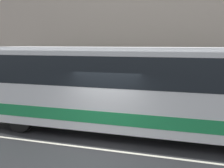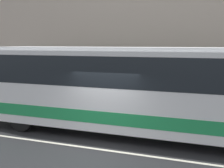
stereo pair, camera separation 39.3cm
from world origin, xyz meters
The scene contains 5 objects.
ground_plane centered at (0.00, 0.00, 0.00)m, with size 60.00×60.00×0.00m, color #262628.
sidewalk centered at (0.00, 5.44, 0.08)m, with size 60.00×2.89×0.17m.
building_facade centered at (0.00, 7.03, 5.67)m, with size 60.00×0.35×11.75m.
lane_stripe centered at (0.00, 0.00, 0.00)m, with size 54.00×0.14×0.01m.
transit_bus centered at (0.14, 1.97, 1.89)m, with size 12.46×2.58×3.35m.
Camera 2 is at (4.20, -9.09, 3.50)m, focal length 50.00 mm.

